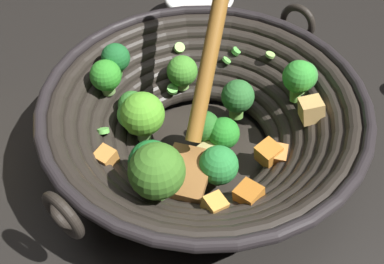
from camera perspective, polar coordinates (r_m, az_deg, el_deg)
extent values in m
plane|color=black|center=(0.58, 1.35, -2.62)|extent=(4.00, 4.00, 0.00)
cylinder|color=black|center=(0.58, 1.36, -2.31)|extent=(0.16, 0.16, 0.01)
torus|color=black|center=(0.57, 1.39, -1.29)|extent=(0.21, 0.21, 0.02)
torus|color=black|center=(0.56, 1.41, -0.58)|extent=(0.24, 0.24, 0.02)
torus|color=black|center=(0.55, 1.43, 0.15)|extent=(0.26, 0.26, 0.02)
torus|color=black|center=(0.54, 1.45, 0.91)|extent=(0.29, 0.29, 0.02)
torus|color=black|center=(0.54, 1.47, 1.68)|extent=(0.31, 0.31, 0.02)
torus|color=black|center=(0.53, 1.49, 2.48)|extent=(0.34, 0.34, 0.02)
torus|color=black|center=(0.52, 1.51, 3.30)|extent=(0.36, 0.36, 0.02)
torus|color=black|center=(0.51, 1.53, 4.14)|extent=(0.38, 0.38, 0.01)
torus|color=black|center=(0.43, -16.07, -10.17)|extent=(0.04, 0.05, 0.05)
torus|color=black|center=(0.65, 13.28, 13.39)|extent=(0.04, 0.05, 0.05)
cylinder|color=#8BBD5C|center=(0.62, -1.23, 6.12)|extent=(0.02, 0.02, 0.01)
sphere|color=#46932D|center=(0.60, -1.27, 7.77)|extent=(0.04, 0.04, 0.04)
cylinder|color=#6BB449|center=(0.47, -4.27, -7.39)|extent=(0.02, 0.03, 0.02)
sphere|color=#3E7524|center=(0.44, -4.50, -4.97)|extent=(0.06, 0.06, 0.06)
cylinder|color=#65A13F|center=(0.59, 5.65, 2.68)|extent=(0.02, 0.02, 0.02)
sphere|color=#2D6D2F|center=(0.57, 5.85, 4.56)|extent=(0.04, 0.04, 0.04)
cylinder|color=#74B848|center=(0.58, 12.99, 4.82)|extent=(0.02, 0.02, 0.02)
sphere|color=green|center=(0.56, 13.46, 6.86)|extent=(0.04, 0.04, 0.04)
cylinder|color=#5DA140|center=(0.50, -4.99, -5.90)|extent=(0.02, 0.02, 0.01)
sphere|color=#1D762B|center=(0.48, -5.20, -3.96)|extent=(0.05, 0.05, 0.05)
cylinder|color=#7ABB46|center=(0.56, -7.44, 0.64)|extent=(0.02, 0.02, 0.02)
sphere|color=green|center=(0.55, -7.66, 2.22)|extent=(0.04, 0.04, 0.04)
cylinder|color=#6DAB47|center=(0.55, 3.90, -1.94)|extent=(0.02, 0.02, 0.02)
sphere|color=#288727|center=(0.53, 4.04, -0.16)|extent=(0.04, 0.04, 0.04)
cylinder|color=#74AF54|center=(0.56, -6.03, -0.10)|extent=(0.03, 0.03, 0.02)
sphere|color=#58A82B|center=(0.54, -6.31, 2.28)|extent=(0.05, 0.05, 0.05)
cylinder|color=#68AB40|center=(0.58, -7.36, 1.59)|extent=(0.02, 0.02, 0.02)
sphere|color=#34742A|center=(0.57, -7.61, 3.40)|extent=(0.04, 0.04, 0.04)
cylinder|color=#78A646|center=(0.52, 3.29, -5.89)|extent=(0.02, 0.02, 0.01)
sphere|color=#2A8439|center=(0.51, 3.41, -4.23)|extent=(0.05, 0.05, 0.05)
cylinder|color=#609242|center=(0.58, 13.52, 5.35)|extent=(0.02, 0.02, 0.01)
sphere|color=#3B893A|center=(0.57, 13.89, 6.93)|extent=(0.04, 0.04, 0.04)
cylinder|color=#639C37|center=(0.55, 1.04, -0.95)|extent=(0.02, 0.02, 0.02)
sphere|color=#2A6A26|center=(0.53, 1.07, 0.72)|extent=(0.04, 0.04, 0.04)
cylinder|color=#729C50|center=(0.57, -10.62, 5.42)|extent=(0.02, 0.02, 0.01)
sphere|color=#308E27|center=(0.56, -10.93, 7.09)|extent=(0.04, 0.04, 0.04)
cylinder|color=#629B4D|center=(0.59, -9.42, 7.63)|extent=(0.02, 0.02, 0.02)
sphere|color=#1C632A|center=(0.57, -9.69, 9.31)|extent=(0.04, 0.04, 0.04)
cube|color=#C87326|center=(0.48, 7.24, -8.13)|extent=(0.04, 0.04, 0.03)
cube|color=#D5883C|center=(0.51, -10.90, -3.26)|extent=(0.03, 0.03, 0.02)
cube|color=#D6823C|center=(0.54, 10.72, -2.93)|extent=(0.03, 0.03, 0.03)
cube|color=orange|center=(0.54, 9.72, -2.71)|extent=(0.04, 0.04, 0.03)
cube|color=gold|center=(0.46, 2.88, -9.37)|extent=(0.03, 0.03, 0.02)
cube|color=#E4B365|center=(0.55, 14.93, 2.74)|extent=(0.03, 0.03, 0.03)
cube|color=#D8C175|center=(0.53, 1.67, -3.09)|extent=(0.04, 0.03, 0.03)
cylinder|color=#56B247|center=(0.51, 3.76, -3.20)|extent=(0.01, 0.01, 0.01)
cylinder|color=#6BC651|center=(0.54, -11.21, 0.46)|extent=(0.01, 0.01, 0.01)
cylinder|color=#56B247|center=(0.57, 1.08, 0.93)|extent=(0.01, 0.01, 0.01)
cylinder|color=#99D166|center=(0.61, 9.92, 9.64)|extent=(0.01, 0.01, 0.01)
cylinder|color=#99D166|center=(0.63, -1.61, 10.66)|extent=(0.02, 0.02, 0.01)
cylinder|color=#56B247|center=(0.63, 5.61, 10.18)|extent=(0.02, 0.01, 0.01)
cylinder|color=#56B247|center=(0.56, 9.82, -2.28)|extent=(0.02, 0.02, 0.01)
cylinder|color=#6BC651|center=(0.61, -2.51, 5.48)|extent=(0.02, 0.02, 0.01)
cylinder|color=#6BC651|center=(0.62, 4.42, 9.06)|extent=(0.01, 0.01, 0.01)
cube|color=brown|center=(0.50, -0.65, -5.14)|extent=(0.07, 0.08, 0.01)
cylinder|color=#966124|center=(0.50, 2.91, 12.72)|extent=(0.09, 0.18, 0.18)
cylinder|color=silver|center=(0.79, 0.88, 15.27)|extent=(0.11, 0.11, 0.05)
cylinder|color=#99D166|center=(0.78, 2.37, 15.06)|extent=(0.02, 0.02, 0.01)
cylinder|color=#99D166|center=(0.80, 0.69, 16.08)|extent=(0.02, 0.02, 0.01)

